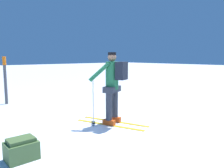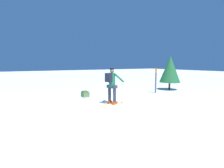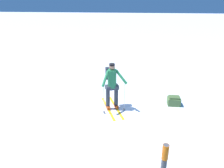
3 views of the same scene
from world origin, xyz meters
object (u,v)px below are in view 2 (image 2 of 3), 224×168
(trail_marker, at_px, (156,79))
(skier, at_px, (112,84))
(pine_tree, at_px, (170,69))
(dropped_backpack, at_px, (85,94))

(trail_marker, bearing_deg, skier, -162.79)
(skier, height_order, pine_tree, pine_tree)
(dropped_backpack, height_order, trail_marker, trail_marker)
(trail_marker, bearing_deg, pine_tree, 16.12)
(skier, distance_m, pine_tree, 6.39)
(skier, bearing_deg, pine_tree, 16.86)
(dropped_backpack, relative_size, pine_tree, 0.19)
(pine_tree, bearing_deg, skier, -163.14)
(dropped_backpack, bearing_deg, trail_marker, -13.19)
(dropped_backpack, bearing_deg, skier, -79.44)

